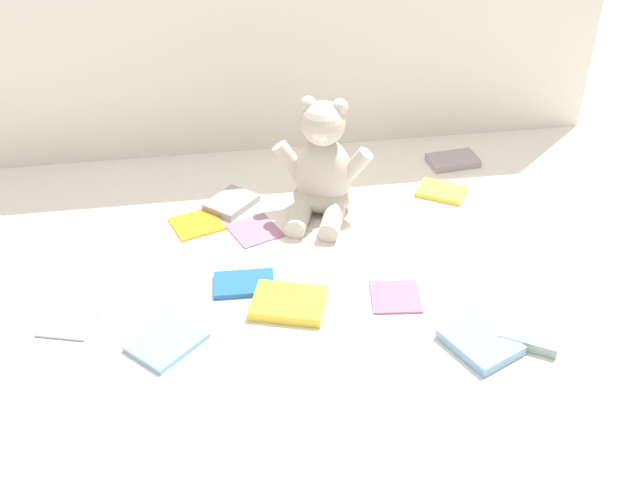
% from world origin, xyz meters
% --- Properties ---
extents(ground_plane, '(3.20, 3.20, 0.00)m').
position_xyz_m(ground_plane, '(0.00, 0.00, 0.00)').
color(ground_plane, silver).
extents(backdrop_drape, '(1.59, 0.03, 0.62)m').
position_xyz_m(backdrop_drape, '(0.00, 0.47, 0.31)').
color(backdrop_drape, silver).
rests_on(backdrop_drape, ground_plane).
extents(teddy_bear, '(0.21, 0.22, 0.26)m').
position_xyz_m(teddy_bear, '(0.07, 0.16, 0.10)').
color(teddy_bear, beige).
rests_on(teddy_bear, ground_plane).
extents(book_case_0, '(0.13, 0.12, 0.01)m').
position_xyz_m(book_case_0, '(0.34, 0.18, 0.01)').
color(book_case_0, yellow).
rests_on(book_case_0, ground_plane).
extents(book_case_1, '(0.13, 0.13, 0.02)m').
position_xyz_m(book_case_1, '(0.37, -0.31, 0.01)').
color(book_case_1, '#89A69F').
rests_on(book_case_1, ground_plane).
extents(book_case_2, '(0.14, 0.15, 0.02)m').
position_xyz_m(book_case_2, '(0.27, -0.32, 0.01)').
color(book_case_2, '#76A9D3').
rests_on(book_case_2, ground_plane).
extents(book_case_3, '(0.12, 0.13, 0.01)m').
position_xyz_m(book_case_3, '(-0.09, 0.09, 0.00)').
color(book_case_3, '#A76F94').
rests_on(book_case_3, ground_plane).
extents(book_case_4, '(0.12, 0.14, 0.01)m').
position_xyz_m(book_case_4, '(-0.44, -0.13, 0.00)').
color(book_case_4, gray).
rests_on(book_case_4, ground_plane).
extents(book_case_5, '(0.15, 0.15, 0.01)m').
position_xyz_m(book_case_5, '(-0.27, -0.23, 0.01)').
color(book_case_5, '#7CADE3').
rests_on(book_case_5, ground_plane).
extents(book_case_6, '(0.13, 0.09, 0.02)m').
position_xyz_m(book_case_6, '(0.41, 0.31, 0.01)').
color(book_case_6, '#9B8E98').
rests_on(book_case_6, ground_plane).
extents(book_case_7, '(0.10, 0.10, 0.01)m').
position_xyz_m(book_case_7, '(0.15, -0.17, 0.00)').
color(book_case_7, '#A3678D').
rests_on(book_case_7, ground_plane).
extents(book_case_8, '(0.13, 0.13, 0.02)m').
position_xyz_m(book_case_8, '(-0.13, 0.20, 0.01)').
color(book_case_8, '#9B9B9F').
rests_on(book_case_8, ground_plane).
extents(book_case_9, '(0.16, 0.14, 0.02)m').
position_xyz_m(book_case_9, '(-0.05, -0.16, 0.01)').
color(book_case_9, yellow).
rests_on(book_case_9, ground_plane).
extents(book_case_10, '(0.12, 0.08, 0.01)m').
position_xyz_m(book_case_10, '(-0.12, -0.09, 0.01)').
color(book_case_10, '#205FB2').
rests_on(book_case_10, ground_plane).
extents(book_case_11, '(0.12, 0.12, 0.01)m').
position_xyz_m(book_case_11, '(-0.21, 0.14, 0.00)').
color(book_case_11, orange).
rests_on(book_case_11, ground_plane).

